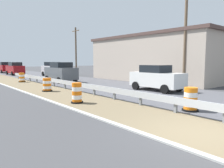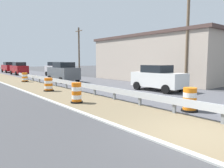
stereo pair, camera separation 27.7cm
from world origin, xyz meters
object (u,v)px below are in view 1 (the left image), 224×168
Objects in this scene: car_lead_far_lane at (15,69)px; utility_pole_mid at (76,51)px; car_mid_far_lane at (157,78)px; traffic_barrel_close at (77,94)px; utility_pole_near at (185,37)px; car_trailing_near_lane at (53,69)px; car_lead_near_lane at (5,67)px; traffic_barrel_mid at (47,85)px; traffic_barrel_far at (22,78)px; traffic_barrel_nearest at (190,100)px; car_trailing_far_lane at (61,72)px.

utility_pole_mid is at bearing -142.56° from car_lead_far_lane.
car_lead_far_lane is 1.07× the size of car_mid_far_lane.
utility_pole_mid reaches higher than traffic_barrel_close.
utility_pole_near reaches higher than car_mid_far_lane.
car_trailing_near_lane is 4.34m from utility_pole_mid.
traffic_barrel_close is 0.24× the size of car_lead_near_lane.
utility_pole_mid reaches higher than car_trailing_near_lane.
traffic_barrel_mid is 8.33m from traffic_barrel_far.
utility_pole_near reaches higher than car_trailing_near_lane.
traffic_barrel_far is 20.82m from car_lead_near_lane.
traffic_barrel_far is at bearing 166.72° from car_lead_far_lane.
traffic_barrel_close is at bearing 170.47° from car_lead_far_lane.
traffic_barrel_far is at bearing 95.58° from traffic_barrel_nearest.
utility_pole_near is at bearing 0.34° from traffic_barrel_close.
traffic_barrel_nearest is at bearing -58.05° from traffic_barrel_close.
utility_pole_near is at bearing -55.59° from traffic_barrel_far.
car_trailing_near_lane is (7.58, 19.83, 0.55)m from traffic_barrel_close.
car_lead_near_lane is (1.31, 39.02, 0.53)m from traffic_barrel_nearest.
traffic_barrel_nearest reaches higher than traffic_barrel_far.
car_lead_near_lane is 1.03× the size of car_trailing_far_lane.
traffic_barrel_mid is at bearing 171.45° from car_lead_near_lane.
traffic_barrel_mid is 0.14× the size of utility_pole_mid.
traffic_barrel_mid is (0.55, 5.26, -0.05)m from traffic_barrel_close.
traffic_barrel_nearest is 0.98× the size of traffic_barrel_close.
traffic_barrel_far is 0.12× the size of utility_pole_near.
car_lead_far_lane is at bearing 80.50° from traffic_barrel_mid.
traffic_barrel_mid is 1.00× the size of traffic_barrel_far.
utility_pole_mid is at bearing 58.18° from car_trailing_near_lane.
traffic_barrel_far is 0.22× the size of car_lead_near_lane.
car_trailing_far_lane is at bearing -36.48° from traffic_barrel_far.
traffic_barrel_nearest is 0.13× the size of utility_pole_near.
traffic_barrel_close is at bearing -95.94° from traffic_barrel_mid.
car_trailing_near_lane reaches higher than traffic_barrel_mid.
car_trailing_far_lane is at bearing -167.21° from car_mid_far_lane.
car_lead_far_lane is (2.82, 12.67, 0.57)m from traffic_barrel_far.
car_mid_far_lane reaches higher than traffic_barrel_mid.
car_lead_far_lane is 0.62× the size of utility_pole_mid.
utility_pole_mid is at bearing 59.83° from traffic_barrel_close.
traffic_barrel_close is at bearing -21.20° from car_trailing_near_lane.
car_mid_far_lane is 0.58× the size of utility_pole_mid.
traffic_barrel_close is 0.15× the size of utility_pole_mid.
car_trailing_near_lane is at bearing 79.58° from traffic_barrel_nearest.
car_trailing_far_lane is 12.94m from utility_pole_near.
car_lead_far_lane is at bearing 81.21° from traffic_barrel_close.
traffic_barrel_mid is 0.12× the size of utility_pole_near.
utility_pole_near is 17.99m from utility_pole_mid.
car_mid_far_lane is 0.51× the size of utility_pole_near.
car_lead_near_lane is 0.64× the size of utility_pole_mid.
car_lead_near_lane is 17.44m from utility_pole_mid.
car_lead_far_lane is at bearing 77.46° from traffic_barrel_far.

